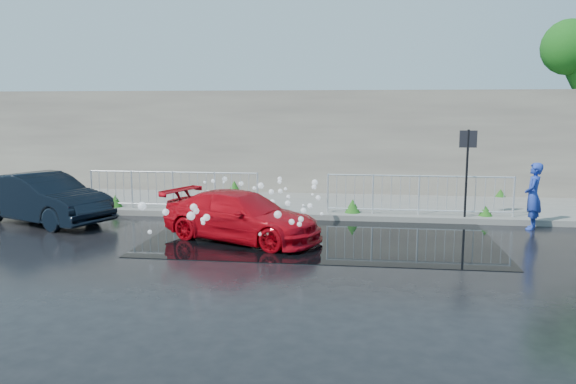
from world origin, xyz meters
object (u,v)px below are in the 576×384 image
at_px(sign_post, 467,159).
at_px(red_car, 242,216).
at_px(dark_car, 43,198).
at_px(person, 533,196).

bearing_deg(sign_post, red_car, -153.75).
distance_m(red_car, dark_car, 5.81).
height_order(red_car, person, person).
height_order(red_car, dark_car, dark_car).
distance_m(sign_post, red_car, 6.26).
height_order(sign_post, person, sign_post).
bearing_deg(red_car, person, -50.66).
bearing_deg(person, dark_car, -65.12).
distance_m(dark_car, person, 12.79).
bearing_deg(dark_car, sign_post, -59.62).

